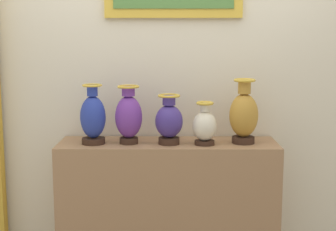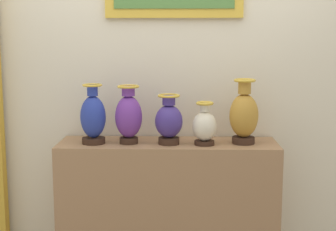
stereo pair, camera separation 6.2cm
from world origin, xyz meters
name	(u,v)px [view 2 (the right image)]	position (x,y,z in m)	size (l,w,h in m)	color
display_shelf	(168,216)	(0.00, 0.00, 0.50)	(1.43, 0.40, 1.01)	#99704C
back_wall	(169,52)	(0.00, 0.26, 1.59)	(3.69, 0.14, 3.15)	beige
vase_cobalt	(93,117)	(-0.48, -0.04, 1.18)	(0.16, 0.16, 0.39)	#382319
vase_violet	(129,116)	(-0.25, -0.04, 1.19)	(0.17, 0.17, 0.38)	#382319
vase_indigo	(169,121)	(0.01, -0.05, 1.16)	(0.18, 0.18, 0.32)	#382319
vase_ivory	(205,126)	(0.23, -0.06, 1.13)	(0.16, 0.16, 0.28)	#382319
vase_ochre	(244,115)	(0.49, -0.02, 1.20)	(0.19, 0.19, 0.42)	#382319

